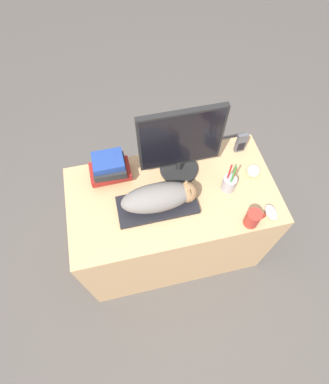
# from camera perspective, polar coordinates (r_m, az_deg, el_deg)

# --- Properties ---
(ground_plane) EXTENTS (12.00, 12.00, 0.00)m
(ground_plane) POSITION_cam_1_polar(r_m,az_deg,el_deg) (2.19, 3.04, -16.97)
(ground_plane) COLOR #4C4742
(desk) EXTENTS (1.13, 0.60, 0.74)m
(desk) POSITION_cam_1_polar(r_m,az_deg,el_deg) (1.93, 1.30, -5.90)
(desk) COLOR tan
(desk) RESTS_ON ground_plane
(keyboard) EXTENTS (0.41, 0.18, 0.02)m
(keyboard) POSITION_cam_1_polar(r_m,az_deg,el_deg) (1.56, -1.38, -2.48)
(keyboard) COLOR black
(keyboard) RESTS_ON desk
(cat) EXTENTS (0.39, 0.15, 0.13)m
(cat) POSITION_cam_1_polar(r_m,az_deg,el_deg) (1.49, -0.57, -0.89)
(cat) COLOR #66605B
(cat) RESTS_ON keyboard
(monitor) EXTENTS (0.43, 0.22, 0.44)m
(monitor) POSITION_cam_1_polar(r_m,az_deg,el_deg) (1.51, 3.15, 9.31)
(monitor) COLOR black
(monitor) RESTS_ON desk
(computer_mouse) EXTENTS (0.05, 0.09, 0.04)m
(computer_mouse) POSITION_cam_1_polar(r_m,az_deg,el_deg) (1.62, 19.64, -3.65)
(computer_mouse) COLOR silver
(computer_mouse) RESTS_ON desk
(coffee_mug) EXTENTS (0.11, 0.07, 0.10)m
(coffee_mug) POSITION_cam_1_polar(r_m,az_deg,el_deg) (1.54, 16.54, -4.82)
(coffee_mug) COLOR #9E2D23
(coffee_mug) RESTS_ON desk
(pen_cup) EXTENTS (0.07, 0.07, 0.23)m
(pen_cup) POSITION_cam_1_polar(r_m,az_deg,el_deg) (1.62, 12.22, 1.67)
(pen_cup) COLOR #939399
(pen_cup) RESTS_ON desk
(baseball) EXTENTS (0.07, 0.07, 0.07)m
(baseball) POSITION_cam_1_polar(r_m,az_deg,el_deg) (1.71, 16.58, 3.90)
(baseball) COLOR beige
(baseball) RESTS_ON desk
(phone) EXTENTS (0.06, 0.03, 0.14)m
(phone) POSITION_cam_1_polar(r_m,az_deg,el_deg) (1.77, 14.37, 9.04)
(phone) COLOR #4C4C51
(phone) RESTS_ON desk
(book_stack) EXTENTS (0.22, 0.16, 0.16)m
(book_stack) POSITION_cam_1_polar(r_m,az_deg,el_deg) (1.63, -10.39, 4.36)
(book_stack) COLOR brown
(book_stack) RESTS_ON desk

